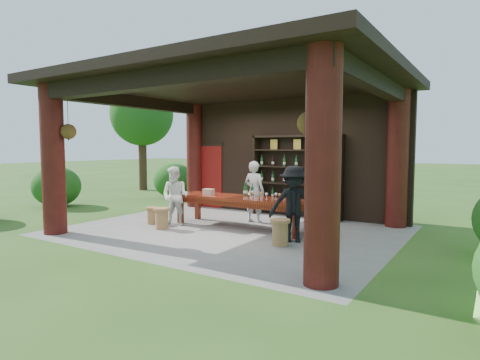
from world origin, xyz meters
The scene contains 15 objects.
ground centered at (0.00, 0.00, 0.00)m, with size 90.00×90.00×0.00m, color #2D5119.
pavilion centered at (-0.01, 0.43, 2.13)m, with size 7.50×6.00×3.60m.
wine_shelf centered at (0.53, 2.45, 1.14)m, with size 2.58×0.39×2.27m.
tasting_table centered at (0.04, 0.38, 0.63)m, with size 3.48×0.92×0.75m.
stool_near_left centered at (-1.45, -0.77, 0.27)m, with size 0.38×0.38×0.50m.
stool_near_right centered at (1.63, -0.68, 0.28)m, with size 0.40×0.40×0.52m.
stool_far_left centered at (-2.09, -0.45, 0.23)m, with size 0.33×0.33×0.43m.
host centered at (-0.06, 1.18, 0.79)m, with size 0.58×0.38×1.58m, color beige.
guest_woman centered at (-1.49, -0.24, 0.73)m, with size 0.71×0.55×1.46m, color silver.
guest_man centered at (1.72, -0.26, 0.78)m, with size 1.01×0.58×1.56m, color black.
table_bottles centered at (0.02, 0.72, 0.90)m, with size 0.30×0.11×0.31m.
table_glasses centered at (0.67, 0.39, 0.82)m, with size 0.87×0.30×0.15m.
napkin_basket centered at (-0.90, 0.34, 0.82)m, with size 0.26×0.18×0.14m, color #BF6672.
shrubs centered at (1.20, 0.95, 0.57)m, with size 16.03×8.91×1.36m.
trees centered at (3.57, 1.58, 3.37)m, with size 21.44×10.79×4.80m.
Camera 1 is at (5.16, -7.66, 1.93)m, focal length 30.00 mm.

